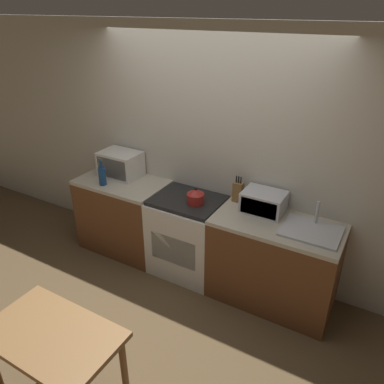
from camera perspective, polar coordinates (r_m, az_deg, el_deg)
ground_plane at (r=3.94m, az=-4.56°, el=-17.00°), size 16.00×16.00×0.00m
wall_back at (r=3.97m, az=2.89°, el=5.78°), size 10.00×0.06×2.60m
counter_left_run at (r=4.57m, az=-10.25°, el=-3.44°), size 1.03×0.62×0.90m
counter_right_run at (r=3.81m, az=12.27°, el=-10.42°), size 1.20×0.62×0.90m
stove_range at (r=4.13m, az=-0.64°, el=-6.62°), size 0.74×0.62×0.90m
kettle at (r=3.78m, az=0.55°, el=-0.67°), size 0.18×0.18×0.18m
microwave at (r=4.45m, az=-10.84°, el=4.20°), size 0.46×0.33×0.29m
bottle at (r=4.28m, az=-13.52°, el=2.42°), size 0.08×0.08×0.28m
knife_block at (r=3.83m, az=7.01°, el=0.04°), size 0.10×0.07×0.28m
toaster_oven at (r=3.68m, az=10.84°, el=-1.52°), size 0.40×0.30×0.21m
sink_basin at (r=3.51m, az=17.75°, el=-5.58°), size 0.51×0.41×0.24m
dining_table at (r=2.94m, az=-20.36°, el=-20.94°), size 0.95×0.57×0.73m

